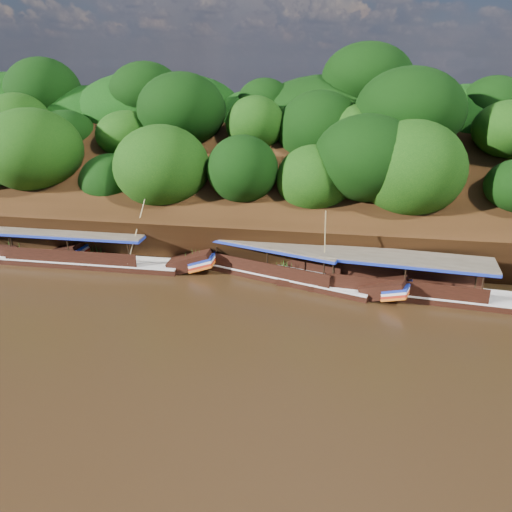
{
  "coord_description": "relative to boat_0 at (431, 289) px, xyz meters",
  "views": [
    {
      "loc": [
        4.25,
        -24.66,
        14.58
      ],
      "look_at": [
        -1.09,
        7.0,
        2.15
      ],
      "focal_mm": 35.0,
      "sensor_mm": 36.0,
      "label": 1
    }
  ],
  "objects": [
    {
      "name": "boat_1",
      "position": [
        -9.21,
        1.3,
        -0.02
      ],
      "size": [
        15.22,
        6.85,
        6.46
      ],
      "rotation": [
        0.0,
        0.0,
        -0.32
      ],
      "color": "black",
      "rests_on": "ground"
    },
    {
      "name": "ground",
      "position": [
        -10.67,
        -6.83,
        -0.62
      ],
      "size": [
        160.0,
        160.0,
        0.0
      ],
      "primitive_type": "plane",
      "color": "black",
      "rests_on": "ground"
    },
    {
      "name": "boat_0",
      "position": [
        0.0,
        0.0,
        0.0
      ],
      "size": [
        16.96,
        4.04,
        7.58
      ],
      "rotation": [
        0.0,
        0.0,
        -0.1
      ],
      "color": "black",
      "rests_on": "ground"
    },
    {
      "name": "reeds",
      "position": [
        -13.98,
        2.66,
        0.26
      ],
      "size": [
        49.78,
        2.42,
        2.27
      ],
      "color": "#296018",
      "rests_on": "ground"
    },
    {
      "name": "riverbank",
      "position": [
        -10.68,
        15.9,
        1.27
      ],
      "size": [
        120.0,
        30.06,
        19.4
      ],
      "color": "black",
      "rests_on": "ground"
    },
    {
      "name": "boat_2",
      "position": [
        -24.3,
        1.75,
        0.0
      ],
      "size": [
        17.38,
        2.83,
        7.02
      ],
      "rotation": [
        0.0,
        0.0,
        0.0
      ],
      "color": "black",
      "rests_on": "ground"
    }
  ]
}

